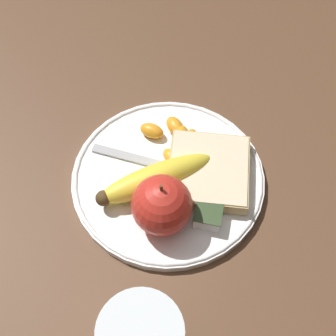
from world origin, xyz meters
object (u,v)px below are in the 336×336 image
object	(u,v)px
banana	(154,179)
jam_packet	(209,213)
apple	(162,205)
bread_slice	(208,171)
plate	(168,178)
fork	(166,167)

from	to	relation	value
banana	jam_packet	xyz separation A→B (m)	(0.03, 0.08, -0.01)
apple	bread_slice	xyz separation A→B (m)	(-0.08, 0.04, -0.03)
bread_slice	plate	bearing A→B (deg)	-76.15
plate	bread_slice	xyz separation A→B (m)	(-0.01, 0.05, 0.02)
plate	jam_packet	xyz separation A→B (m)	(0.05, 0.06, 0.01)
apple	plate	bearing A→B (deg)	-174.14
bread_slice	fork	xyz separation A→B (m)	(0.00, -0.06, -0.01)
fork	jam_packet	bearing A→B (deg)	-36.66
banana	bread_slice	size ratio (longest dim) A/B	1.22
banana	fork	distance (m)	0.04
plate	apple	bearing A→B (deg)	5.86
apple	banana	world-z (taller)	apple
banana	jam_packet	distance (m)	0.08
fork	jam_packet	size ratio (longest dim) A/B	4.29
bread_slice	fork	distance (m)	0.06
plate	apple	size ratio (longest dim) A/B	3.08
apple	bread_slice	distance (m)	0.09
apple	jam_packet	world-z (taller)	apple
plate	fork	size ratio (longest dim) A/B	1.44
jam_packet	fork	bearing A→B (deg)	-131.24
fork	plate	bearing A→B (deg)	-60.65
plate	fork	distance (m)	0.01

